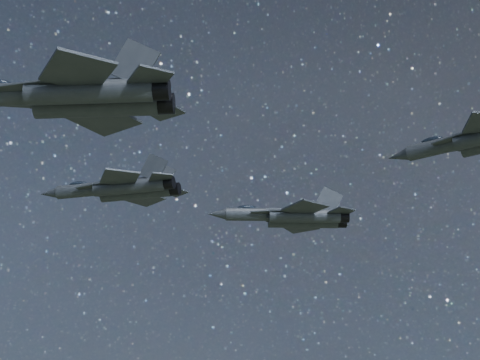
% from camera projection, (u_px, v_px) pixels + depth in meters
% --- Properties ---
extents(jet_lead, '(16.29, 11.30, 4.09)m').
position_uv_depth(jet_lead, '(121.00, 189.00, 83.92)').
color(jet_lead, '#30363C').
extents(jet_left, '(17.01, 11.13, 4.39)m').
position_uv_depth(jet_left, '(292.00, 217.00, 94.27)').
color(jet_left, '#30363C').
extents(jet_right, '(18.67, 12.47, 4.73)m').
position_uv_depth(jet_right, '(73.00, 96.00, 56.43)').
color(jet_right, '#30363C').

